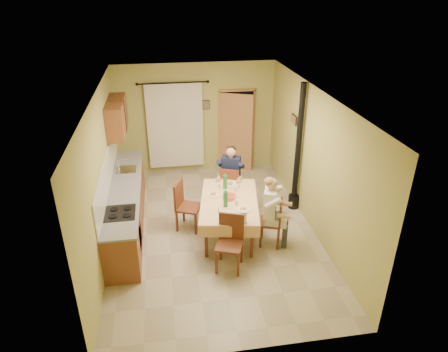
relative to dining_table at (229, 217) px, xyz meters
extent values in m
cube|color=tan|center=(-0.31, 0.16, -0.38)|extent=(4.00, 6.00, 0.01)
cube|color=tan|center=(-0.31, 3.16, 1.02)|extent=(4.00, 0.04, 2.80)
cube|color=tan|center=(-0.31, -2.84, 1.02)|extent=(4.00, 0.04, 2.80)
cube|color=tan|center=(-2.31, 0.16, 1.02)|extent=(0.04, 6.00, 2.80)
cube|color=tan|center=(1.69, 0.16, 1.02)|extent=(0.04, 6.00, 2.80)
cube|color=white|center=(-0.31, 0.16, 2.42)|extent=(4.00, 6.00, 0.04)
cube|color=brown|center=(-2.01, 0.56, 0.06)|extent=(0.60, 3.60, 0.88)
cube|color=gray|center=(-2.01, 0.56, 0.52)|extent=(0.64, 3.64, 0.04)
cube|color=white|center=(-2.29, 0.56, 0.85)|extent=(0.02, 3.60, 0.66)
cube|color=silver|center=(-2.01, 1.36, 0.54)|extent=(0.42, 0.42, 0.03)
cube|color=black|center=(-2.01, -0.44, 0.55)|extent=(0.52, 0.56, 0.02)
cube|color=black|center=(-1.71, -0.44, 0.07)|extent=(0.01, 0.55, 0.55)
cube|color=brown|center=(-2.13, 1.86, 1.57)|extent=(0.35, 1.40, 0.70)
cylinder|color=black|center=(-0.86, 3.04, 1.97)|extent=(1.70, 0.04, 0.04)
cube|color=silver|center=(-0.86, 3.06, 0.87)|extent=(1.40, 0.06, 2.20)
cube|color=black|center=(0.74, 3.15, 0.65)|extent=(0.84, 0.03, 2.06)
cube|color=#B37B4B|center=(0.29, 3.13, 0.65)|extent=(0.06, 0.06, 2.12)
cube|color=#B37B4B|center=(1.19, 3.13, 0.65)|extent=(0.06, 0.06, 2.12)
cube|color=#B37B4B|center=(0.74, 3.13, 1.71)|extent=(0.96, 0.06, 0.06)
cube|color=#B37B4B|center=(0.71, 2.97, 0.64)|extent=(0.77, 0.35, 2.04)
cube|color=#ECB87B|center=(0.00, 0.00, 0.36)|extent=(1.37, 1.97, 0.04)
cube|color=#ECB87B|center=(-0.15, -0.89, 0.25)|extent=(1.07, 0.20, 0.22)
cube|color=#ECB87B|center=(0.15, 0.89, 0.25)|extent=(1.07, 0.20, 0.22)
cube|color=#ECB87B|center=(-0.53, 0.09, 0.25)|extent=(0.32, 1.78, 0.22)
cube|color=#ECB87B|center=(0.53, -0.09, 0.25)|extent=(0.32, 1.78, 0.22)
cylinder|color=white|center=(0.13, 0.62, 0.39)|extent=(0.25, 0.25, 0.02)
ellipsoid|color=#CC7233|center=(0.13, 0.62, 0.41)|extent=(0.12, 0.12, 0.05)
cylinder|color=white|center=(-0.14, -0.62, 0.39)|extent=(0.25, 0.25, 0.02)
ellipsoid|color=#CC7233|center=(-0.14, -0.62, 0.41)|extent=(0.12, 0.12, 0.05)
cylinder|color=white|center=(0.19, -0.43, 0.39)|extent=(0.25, 0.25, 0.02)
ellipsoid|color=#CC7233|center=(0.19, -0.43, 0.41)|extent=(0.12, 0.12, 0.05)
cylinder|color=white|center=(-0.28, 0.24, 0.39)|extent=(0.25, 0.25, 0.02)
ellipsoid|color=#CC7233|center=(-0.28, 0.24, 0.41)|extent=(0.12, 0.12, 0.05)
cylinder|color=#F95C43|center=(0.01, 0.05, 0.42)|extent=(0.26, 0.26, 0.08)
cylinder|color=white|center=(-0.09, -0.54, 0.39)|extent=(0.28, 0.28, 0.02)
cube|color=tan|center=(-0.10, -0.55, 0.41)|extent=(0.05, 0.07, 0.03)
cube|color=tan|center=(-0.12, -0.55, 0.41)|extent=(0.05, 0.06, 0.03)
cube|color=tan|center=(-0.07, -0.56, 0.41)|extent=(0.06, 0.05, 0.03)
cube|color=tan|center=(-0.10, -0.58, 0.41)|extent=(0.05, 0.06, 0.03)
cylinder|color=silver|center=(0.10, -0.20, 0.43)|extent=(0.07, 0.07, 0.10)
cylinder|color=silver|center=(0.18, 0.32, 0.43)|extent=(0.07, 0.07, 0.10)
cylinder|color=white|center=(0.11, -0.83, 0.50)|extent=(0.11, 0.11, 0.22)
cylinder|color=silver|center=(0.11, -0.83, 0.53)|extent=(0.02, 0.02, 0.30)
cube|color=#5D2C19|center=(0.21, 1.05, 0.10)|extent=(0.54, 0.54, 0.04)
cube|color=#5D2C19|center=(0.15, 0.88, 0.36)|extent=(0.41, 0.19, 0.48)
cube|color=#5D2C19|center=(-0.18, -1.07, 0.10)|extent=(0.56, 0.56, 0.04)
cube|color=#5D2C19|center=(-0.11, -0.88, 0.37)|extent=(0.43, 0.19, 0.50)
cube|color=#5D2C19|center=(0.71, -0.48, 0.10)|extent=(0.49, 0.49, 0.04)
cube|color=#5D2C19|center=(0.87, -0.54, 0.34)|extent=(0.17, 0.38, 0.44)
cube|color=#5D2C19|center=(-0.76, 0.31, 0.10)|extent=(0.60, 0.60, 0.04)
cube|color=#5D2C19|center=(-0.95, 0.40, 0.38)|extent=(0.22, 0.43, 0.52)
cube|color=#141938|center=(0.18, 0.96, 0.18)|extent=(0.48, 0.50, 0.16)
cube|color=#141938|center=(0.22, 1.08, 0.53)|extent=(0.45, 0.35, 0.54)
sphere|color=tan|center=(0.22, 1.07, 0.92)|extent=(0.21, 0.21, 0.21)
ellipsoid|color=black|center=(0.24, 1.11, 0.96)|extent=(0.21, 0.21, 0.16)
cube|color=silver|center=(0.80, -0.52, 0.18)|extent=(0.50, 0.47, 0.16)
cube|color=silver|center=(0.68, -0.47, 0.53)|extent=(0.34, 0.45, 0.54)
sphere|color=tan|center=(0.69, -0.48, 0.92)|extent=(0.21, 0.21, 0.21)
ellipsoid|color=olive|center=(0.65, -0.46, 0.96)|extent=(0.21, 0.21, 0.16)
cylinder|color=black|center=(1.59, 0.76, 1.02)|extent=(0.12, 0.12, 2.80)
cylinder|color=black|center=(1.59, 0.76, -0.23)|extent=(0.24, 0.24, 0.30)
cube|color=black|center=(-0.06, 3.13, 1.37)|extent=(0.19, 0.03, 0.23)
cube|color=brown|center=(1.66, 1.36, 1.47)|extent=(0.03, 0.31, 0.21)
camera|label=1|loc=(-1.16, -6.61, 4.21)|focal=32.00mm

